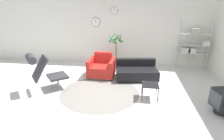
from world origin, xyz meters
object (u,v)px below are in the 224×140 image
Objects in this scene: side_table at (150,86)px; crt_television at (224,101)px; shelf_unit at (193,44)px; armchair_red at (102,68)px; couch_low at (136,72)px; lounge_chair at (44,69)px; potted_plant at (116,52)px.

side_table is 1.67m from crt_television.
shelf_unit is (1.73, 2.65, 0.61)m from side_table.
shelf_unit reaches higher than armchair_red.
shelf_unit is at bearing -156.34° from couch_low.
couch_low reaches higher than side_table.
armchair_red is at bearing 94.76° from lounge_chair.
crt_television is (4.53, -0.53, -0.35)m from lounge_chair.
side_table is 0.75× the size of crt_television.
side_table is at bearing -63.03° from potted_plant.
crt_television is at bearing -16.54° from side_table.
crt_television reaches higher than side_table.
armchair_red is 3.57m from shelf_unit.
couch_low is 3.38× the size of side_table.
potted_plant is (-1.16, 2.28, 0.29)m from side_table.
armchair_red is at bearing -114.28° from potted_plant.
couch_low is at bearing -148.37° from shelf_unit.
shelf_unit is (0.13, 3.12, 0.66)m from crt_television.
crt_television is 3.19m from shelf_unit.
potted_plant reaches higher than side_table.
lounge_chair is at bearing 46.22° from armchair_red.
shelf_unit reaches higher than crt_television.
potted_plant is at bearing 116.97° from side_table.
lounge_chair reaches higher than side_table.
potted_plant is at bearing 101.66° from lounge_chair.
armchair_red is 3.67m from crt_television.
crt_television is 0.30× the size of shelf_unit.
armchair_red is at bearing -159.43° from shelf_unit.
shelf_unit is (2.89, 0.36, 0.31)m from potted_plant.
armchair_red is 0.62× the size of couch_low.
lounge_chair is at bearing 178.97° from side_table.
potted_plant is (0.39, 0.87, 0.37)m from armchair_red.
couch_low is 1.42m from side_table.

